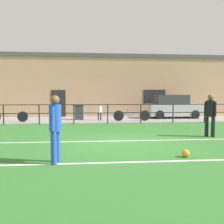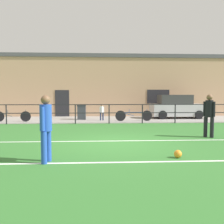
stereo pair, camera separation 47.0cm
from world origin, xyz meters
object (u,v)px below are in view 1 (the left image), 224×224
(soccer_ball_match, at_px, (186,153))
(player_striker, at_px, (55,125))
(bicycle_parked_0, at_px, (9,117))
(spectator_child, at_px, (100,111))
(player_goalkeeper, at_px, (210,113))
(parked_car_red, at_px, (173,107))
(trash_bin_0, at_px, (79,112))
(bicycle_parked_1, at_px, (132,115))

(soccer_ball_match, bearing_deg, player_striker, -175.61)
(bicycle_parked_0, bearing_deg, spectator_child, 5.32)
(player_goalkeeper, bearing_deg, soccer_ball_match, 98.22)
(spectator_child, distance_m, parked_car_red, 5.65)
(spectator_child, height_order, trash_bin_0, spectator_child)
(spectator_child, bearing_deg, bicycle_parked_1, 158.90)
(player_goalkeeper, relative_size, player_striker, 1.03)
(trash_bin_0, bearing_deg, parked_car_red, 5.93)
(bicycle_parked_0, height_order, bicycle_parked_1, bicycle_parked_1)
(player_striker, height_order, spectator_child, player_striker)
(soccer_ball_match, relative_size, bicycle_parked_1, 0.09)
(bicycle_parked_1, bearing_deg, player_goalkeeper, -71.43)
(soccer_ball_match, bearing_deg, bicycle_parked_1, 89.02)
(bicycle_parked_0, bearing_deg, parked_car_red, 9.54)
(parked_car_red, height_order, trash_bin_0, parked_car_red)
(player_goalkeeper, relative_size, bicycle_parked_1, 0.71)
(parked_car_red, distance_m, bicycle_parked_0, 11.32)
(player_striker, relative_size, bicycle_parked_0, 0.72)
(parked_car_red, relative_size, bicycle_parked_0, 1.65)
(parked_car_red, relative_size, bicycle_parked_1, 1.59)
(parked_car_red, distance_m, bicycle_parked_1, 3.93)
(player_striker, bearing_deg, soccer_ball_match, 107.80)
(spectator_child, distance_m, trash_bin_0, 1.52)
(player_goalkeeper, xyz_separation_m, player_striker, (-5.67, -3.38, -0.03))
(parked_car_red, height_order, bicycle_parked_0, parked_car_red)
(player_striker, bearing_deg, trash_bin_0, -167.22)
(player_striker, bearing_deg, spectator_child, -174.96)
(parked_car_red, bearing_deg, player_goalkeeper, -99.20)
(spectator_child, xyz_separation_m, bicycle_parked_0, (-5.67, -0.53, -0.28))
(parked_car_red, height_order, bicycle_parked_1, parked_car_red)
(player_goalkeeper, xyz_separation_m, parked_car_red, (1.32, 8.15, -0.15))
(player_striker, xyz_separation_m, bicycle_parked_0, (-4.17, 9.65, -0.58))
(player_goalkeeper, xyz_separation_m, spectator_child, (-4.17, 6.80, -0.33))
(bicycle_parked_0, distance_m, trash_bin_0, 4.45)
(trash_bin_0, bearing_deg, bicycle_parked_0, -164.84)
(soccer_ball_match, bearing_deg, trash_bin_0, 107.27)
(spectator_child, height_order, parked_car_red, parked_car_red)
(bicycle_parked_0, bearing_deg, bicycle_parked_1, -0.00)
(player_goalkeeper, bearing_deg, player_striker, 75.04)
(soccer_ball_match, relative_size, spectator_child, 0.19)
(player_striker, xyz_separation_m, soccer_ball_match, (3.40, 0.26, -0.84))
(bicycle_parked_1, bearing_deg, trash_bin_0, 161.34)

